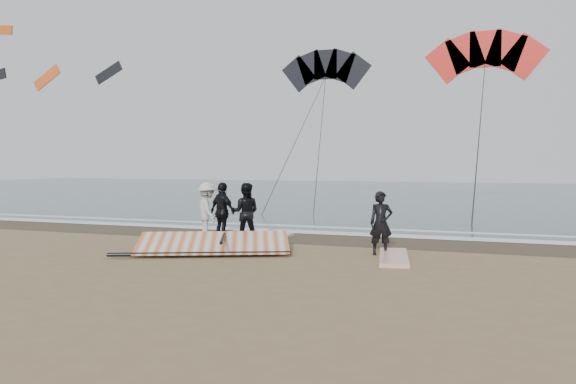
{
  "coord_description": "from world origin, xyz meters",
  "views": [
    {
      "loc": [
        4.45,
        -13.05,
        2.49
      ],
      "look_at": [
        -1.2,
        3.0,
        1.6
      ],
      "focal_mm": 35.0,
      "sensor_mm": 36.0,
      "label": 1
    }
  ],
  "objects_px": {
    "board_cream": "(272,238)",
    "sail_rig": "(214,246)",
    "man_main": "(381,223)",
    "board_white": "(394,257)"
  },
  "relations": [
    {
      "from": "board_cream",
      "to": "sail_rig",
      "type": "height_order",
      "value": "sail_rig"
    },
    {
      "from": "board_cream",
      "to": "sail_rig",
      "type": "bearing_deg",
      "value": -99.52
    },
    {
      "from": "board_cream",
      "to": "board_white",
      "type": "bearing_deg",
      "value": -26.64
    },
    {
      "from": "board_white",
      "to": "sail_rig",
      "type": "height_order",
      "value": "sail_rig"
    },
    {
      "from": "man_main",
      "to": "sail_rig",
      "type": "bearing_deg",
      "value": 172.04
    },
    {
      "from": "man_main",
      "to": "board_white",
      "type": "xyz_separation_m",
      "value": [
        0.44,
        -0.57,
        -0.81
      ]
    },
    {
      "from": "board_white",
      "to": "sail_rig",
      "type": "bearing_deg",
      "value": 177.61
    },
    {
      "from": "board_cream",
      "to": "sail_rig",
      "type": "distance_m",
      "value": 3.0
    },
    {
      "from": "man_main",
      "to": "sail_rig",
      "type": "distance_m",
      "value": 4.64
    },
    {
      "from": "board_cream",
      "to": "man_main",
      "type": "bearing_deg",
      "value": -22.64
    }
  ]
}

